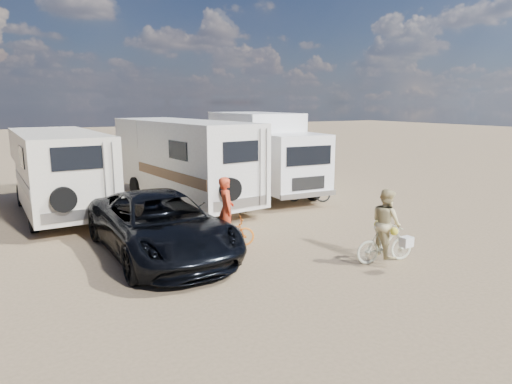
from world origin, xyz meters
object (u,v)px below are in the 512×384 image
dark_suv (160,225)px  bike_parked (308,190)px  rider_woman (386,229)px  rv_main (184,163)px  rv_left (60,173)px  bike_man (227,232)px  rider_man (226,215)px  cooler (141,217)px  box_truck (265,154)px  crate (230,213)px  bike_woman (385,244)px

dark_suv → bike_parked: bearing=24.1°
dark_suv → bike_parked: dark_suv is taller
dark_suv → rider_woman: size_ratio=3.44×
rv_main → rv_left: bearing=167.6°
bike_man → rider_man: (0.00, 0.00, 0.50)m
bike_man → cooler: size_ratio=2.60×
rv_main → box_truck: size_ratio=1.16×
rider_woman → bike_parked: size_ratio=0.96×
rv_main → rider_man: rv_main is taller
rv_main → box_truck: bearing=-5.0°
cooler → crate: (3.04, -0.74, -0.07)m
bike_man → rider_woman: (2.97, -3.19, 0.45)m
bike_woman → crate: bike_woman is taller
bike_woman → cooler: 8.21m
bike_woman → rider_man: (-2.97, 3.19, 0.43)m
dark_suv → rv_left: bearing=104.0°
cooler → bike_man: bearing=-45.3°
bike_man → bike_parked: bearing=-37.8°
bike_man → rider_woman: 4.38m
bike_parked → rider_woman: bearing=-164.6°
rider_man → cooler: (-1.42, 3.74, -0.67)m
rv_left → rv_main: bearing=-8.2°
rv_main → rv_left: (-4.61, 0.53, -0.17)m
rv_left → bike_parked: 9.66m
rv_main → rider_woman: rv_main is taller
crate → bike_man: bearing=-118.3°
rv_left → rider_man: 7.52m
dark_suv → rider_woman: bearing=-36.6°
rv_main → bike_man: 6.29m
box_truck → cooler: 6.95m
cooler → crate: 3.13m
crate → bike_woman: bearing=-77.6°
box_truck → crate: 4.83m
dark_suv → rv_main: bearing=62.3°
rider_woman → crate: (-1.36, 6.19, -0.70)m
box_truck → rider_woman: bearing=-98.4°
bike_parked → cooler: bearing=126.5°
bike_woman → cooler: (-4.39, 6.93, -0.24)m
cooler → crate: size_ratio=1.38×
bike_man → bike_woman: bike_woman is taller
rv_main → crate: 3.46m
rider_woman → crate: size_ratio=3.90×
rv_left → rider_man: bearing=-63.4°
bike_parked → crate: bike_parked is taller
rider_man → rider_woman: size_ratio=1.05×
rv_left → dark_suv: (1.70, -6.33, -0.68)m
rider_woman → bike_man: bearing=54.0°
rider_man → rv_left: bearing=46.6°
rv_left → bike_man: rv_left is taller
bike_man → bike_parked: size_ratio=0.88×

